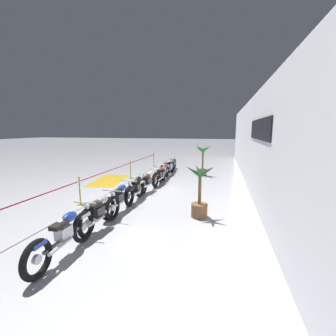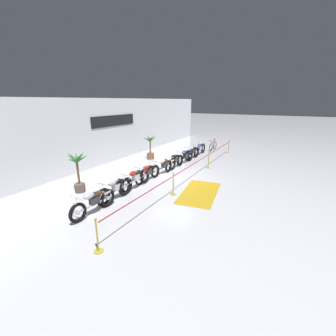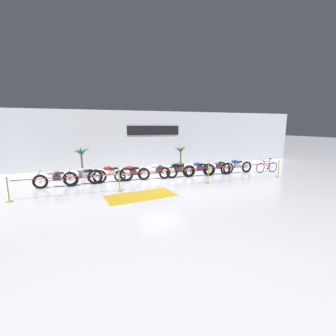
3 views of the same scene
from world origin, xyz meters
name	(u,v)px [view 1 (image 1 of 3)]	position (x,y,z in m)	size (l,w,h in m)	color
ground_plane	(136,190)	(0.00, 0.00, 0.00)	(120.00, 120.00, 0.00)	silver
back_wall	(258,146)	(0.00, 5.12, 2.10)	(28.00, 0.29, 4.20)	white
motorcycle_silver_0	(172,164)	(-5.37, 0.49, 0.46)	(2.15, 0.62, 0.94)	black
motorcycle_silver_1	(170,167)	(-3.98, 0.65, 0.47)	(2.22, 0.62, 0.95)	black
motorcycle_red_2	(164,171)	(-2.64, 0.63, 0.48)	(2.50, 0.62, 0.98)	black
motorcycle_red_3	(160,175)	(-1.45, 0.72, 0.46)	(2.07, 0.62, 0.91)	black
motorcycle_cream_4	(148,182)	(0.04, 0.60, 0.46)	(2.41, 0.62, 0.94)	black
motorcycle_black_5	(137,188)	(1.26, 0.55, 0.46)	(2.37, 0.62, 0.94)	black
motorcycle_blue_6	(120,199)	(2.66, 0.47, 0.46)	(2.18, 0.62, 0.94)	black
motorcycle_silver_7	(100,213)	(4.06, 0.54, 0.48)	(2.19, 0.62, 0.96)	black
motorcycle_blue_8	(66,234)	(5.38, 0.48, 0.47)	(2.45, 0.62, 0.96)	black
potted_palm_left_of_row	(203,159)	(-4.16, 2.65, 0.99)	(1.03, 1.03, 1.95)	brown
potted_palm_right_of_row	(200,196)	(2.51, 3.14, 0.71)	(0.87, 0.92, 1.75)	brown
stanchion_far_left	(123,168)	(-1.41, -1.29, 0.77)	(14.09, 0.28, 1.05)	gold
stanchion_mid_left	(131,172)	(-2.41, -1.29, 0.36)	(0.28, 0.28, 1.05)	gold
stanchion_mid_right	(80,195)	(2.32, -1.29, 0.36)	(0.28, 0.28, 1.05)	gold
floor_banner	(109,180)	(-1.60, -2.23, 0.00)	(3.08, 1.52, 0.01)	#B78E19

